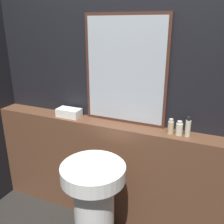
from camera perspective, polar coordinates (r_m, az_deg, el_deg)
The scene contains 8 objects.
wall_back at distance 2.20m, azimuth 2.24°, elevation 4.68°, with size 8.00×0.06×2.50m.
vanity_counter at distance 2.40m, azimuth 0.82°, elevation -13.80°, with size 2.49×0.20×0.99m.
pedestal_sink at distance 2.08m, azimuth -4.13°, elevation -20.16°, with size 0.49×0.49×0.84m.
mirror at distance 2.09m, azimuth 3.03°, elevation 9.37°, with size 0.72×0.03×0.91m.
towel_stack at distance 2.37m, azimuth -9.79°, elevation -0.14°, with size 0.22×0.12×0.08m.
shampoo_bottle at distance 2.02m, azimuth 13.27°, elevation -3.29°, with size 0.05×0.05×0.12m.
conditioner_bottle at distance 2.02m, azimuth 15.11°, elevation -3.66°, with size 0.05×0.05×0.11m.
lotion_bottle at distance 2.00m, azimuth 16.97°, elevation -3.38°, with size 0.04×0.04×0.16m.
Camera 1 is at (0.78, -0.67, 1.81)m, focal length 40.00 mm.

